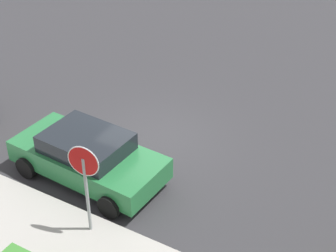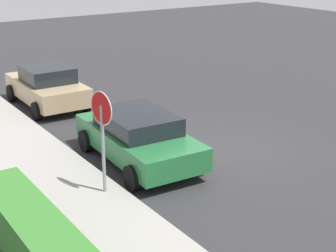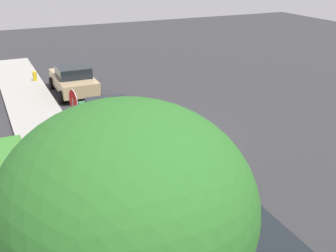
# 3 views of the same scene
# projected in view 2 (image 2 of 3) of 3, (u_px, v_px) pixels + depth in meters

# --- Properties ---
(ground_plane) EXTENTS (60.00, 60.00, 0.00)m
(ground_plane) POSITION_uv_depth(u_px,v_px,m) (218.00, 150.00, 15.06)
(ground_plane) COLOR #2D2D30
(sidewalk_curb) EXTENTS (32.00, 2.34, 0.14)m
(sidewalk_curb) POSITION_uv_depth(u_px,v_px,m) (63.00, 189.00, 12.46)
(sidewalk_curb) COLOR #9E9B93
(sidewalk_curb) RESTS_ON ground_plane
(stop_sign) EXTENTS (0.79, 0.13, 2.60)m
(stop_sign) POSITION_uv_depth(u_px,v_px,m) (102.00, 126.00, 11.65)
(stop_sign) COLOR gray
(stop_sign) RESTS_ON ground_plane
(parked_car_green) EXTENTS (4.42, 2.31, 1.41)m
(parked_car_green) POSITION_uv_depth(u_px,v_px,m) (138.00, 136.00, 13.99)
(parked_car_green) COLOR #236B38
(parked_car_green) RESTS_ON ground_plane
(parked_car_tan) EXTENTS (4.04, 2.08, 1.51)m
(parked_car_tan) POSITION_uv_depth(u_px,v_px,m) (47.00, 86.00, 18.88)
(parked_car_tan) COLOR tan
(parked_car_tan) RESTS_ON ground_plane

